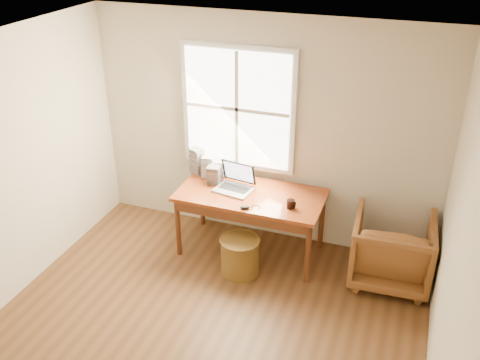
# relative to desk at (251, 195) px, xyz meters

# --- Properties ---
(room_shell) EXTENTS (4.04, 4.54, 2.64)m
(room_shell) POSITION_rel_desk_xyz_m (-0.02, -1.64, 0.59)
(room_shell) COLOR brown
(room_shell) RESTS_ON ground
(desk) EXTENTS (1.60, 0.80, 0.04)m
(desk) POSITION_rel_desk_xyz_m (0.00, 0.00, 0.00)
(desk) COLOR brown
(desk) RESTS_ON room_shell
(armchair) EXTENTS (0.84, 0.86, 0.75)m
(armchair) POSITION_rel_desk_xyz_m (1.55, 0.00, -0.35)
(armchair) COLOR brown
(armchair) RESTS_ON room_shell
(wicker_stool) EXTENTS (0.47, 0.47, 0.41)m
(wicker_stool) POSITION_rel_desk_xyz_m (0.03, -0.42, -0.52)
(wicker_stool) COLOR brown
(wicker_stool) RESTS_ON room_shell
(laptop) EXTENTS (0.45, 0.46, 0.29)m
(laptop) POSITION_rel_desk_xyz_m (-0.20, -0.01, 0.17)
(laptop) COLOR #A5A7AC
(laptop) RESTS_ON desk
(mouse) EXTENTS (0.12, 0.10, 0.03)m
(mouse) POSITION_rel_desk_xyz_m (0.05, -0.33, 0.04)
(mouse) COLOR black
(mouse) RESTS_ON desk
(coffee_mug) EXTENTS (0.08, 0.08, 0.09)m
(coffee_mug) POSITION_rel_desk_xyz_m (0.49, -0.15, 0.07)
(coffee_mug) COLOR black
(coffee_mug) RESTS_ON desk
(cd_stack_a) EXTENTS (0.15, 0.14, 0.26)m
(cd_stack_a) POSITION_rel_desk_xyz_m (-0.59, 0.21, 0.15)
(cd_stack_a) COLOR silver
(cd_stack_a) RESTS_ON desk
(cd_stack_b) EXTENTS (0.15, 0.13, 0.21)m
(cd_stack_b) POSITION_rel_desk_xyz_m (-0.47, 0.08, 0.13)
(cd_stack_b) COLOR #28272D
(cd_stack_b) RESTS_ON desk
(cd_stack_c) EXTENTS (0.17, 0.16, 0.31)m
(cd_stack_c) POSITION_rel_desk_xyz_m (-0.75, 0.26, 0.17)
(cd_stack_c) COLOR #A6A8B4
(cd_stack_c) RESTS_ON desk
(cd_stack_d) EXTENTS (0.19, 0.18, 0.19)m
(cd_stack_d) POSITION_rel_desk_xyz_m (-0.48, 0.28, 0.12)
(cd_stack_d) COLOR silver
(cd_stack_d) RESTS_ON desk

